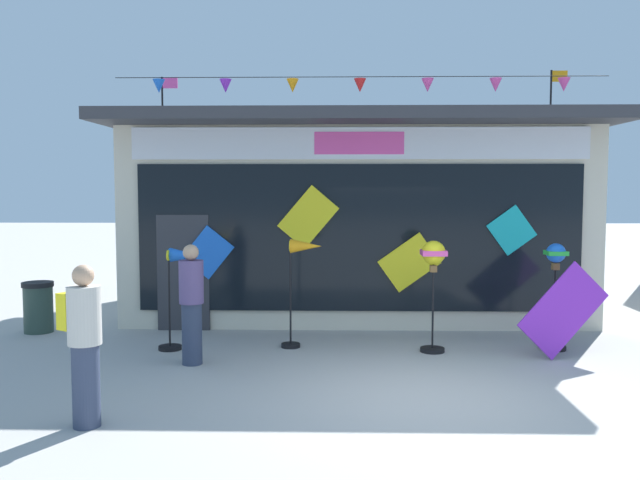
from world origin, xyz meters
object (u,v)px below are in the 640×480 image
at_px(wind_spinner_far_left, 182,277).
at_px(wind_spinner_center_right, 555,274).
at_px(person_near_camera, 84,341).
at_px(wind_spinner_center_left, 433,266).
at_px(display_kite_on_ground, 563,310).
at_px(kite_shop_building, 355,216).
at_px(wind_spinner_left, 302,265).
at_px(trash_bin, 38,307).
at_px(person_mid_plaza, 192,304).

bearing_deg(wind_spinner_far_left, wind_spinner_center_right, 1.43).
relative_size(wind_spinner_far_left, person_near_camera, 0.92).
height_order(wind_spinner_center_left, display_kite_on_ground, wind_spinner_center_left).
distance_m(kite_shop_building, wind_spinner_left, 3.70).
distance_m(wind_spinner_center_left, display_kite_on_ground, 1.95).
height_order(person_near_camera, trash_bin, person_near_camera).
relative_size(person_mid_plaza, display_kite_on_ground, 1.30).
bearing_deg(person_mid_plaza, kite_shop_building, -172.85).
height_order(wind_spinner_far_left, wind_spinner_center_left, wind_spinner_center_left).
bearing_deg(wind_spinner_center_left, kite_shop_building, 105.79).
distance_m(wind_spinner_left, trash_bin, 4.74).
relative_size(wind_spinner_left, display_kite_on_ground, 1.30).
bearing_deg(wind_spinner_left, person_near_camera, -120.68).
xyz_separation_m(wind_spinner_center_right, display_kite_on_ground, (-0.04, -0.50, -0.46)).
xyz_separation_m(wind_spinner_far_left, wind_spinner_left, (1.81, 0.20, 0.16)).
distance_m(wind_spinner_far_left, display_kite_on_ground, 5.64).
bearing_deg(wind_spinner_center_left, wind_spinner_far_left, 179.41).
height_order(kite_shop_building, trash_bin, kite_shop_building).
bearing_deg(display_kite_on_ground, trash_bin, 169.56).
distance_m(person_near_camera, display_kite_on_ground, 6.56).
xyz_separation_m(wind_spinner_center_left, person_mid_plaza, (-3.46, -0.79, -0.44)).
relative_size(kite_shop_building, wind_spinner_center_left, 5.25).
bearing_deg(kite_shop_building, person_mid_plaza, -117.67).
relative_size(wind_spinner_left, wind_spinner_center_left, 1.00).
bearing_deg(trash_bin, kite_shop_building, 25.03).
bearing_deg(person_near_camera, kite_shop_building, 8.59).
bearing_deg(kite_shop_building, display_kite_on_ground, -54.71).
height_order(person_mid_plaza, trash_bin, person_mid_plaza).
distance_m(wind_spinner_far_left, person_mid_plaza, 0.93).
height_order(wind_spinner_far_left, display_kite_on_ground, wind_spinner_far_left).
bearing_deg(wind_spinner_center_left, person_near_camera, -141.18).
relative_size(wind_spinner_far_left, wind_spinner_center_left, 0.93).
relative_size(wind_spinner_center_right, trash_bin, 1.88).
distance_m(wind_spinner_far_left, person_near_camera, 3.30).
xyz_separation_m(person_mid_plaza, display_kite_on_ground, (5.29, 0.47, -0.16)).
relative_size(kite_shop_building, wind_spinner_center_right, 5.41).
bearing_deg(wind_spinner_left, wind_spinner_far_left, -173.78).
bearing_deg(person_near_camera, wind_spinner_far_left, 27.08).
relative_size(kite_shop_building, wind_spinner_far_left, 5.67).
distance_m(person_mid_plaza, display_kite_on_ground, 5.31).
bearing_deg(wind_spinner_far_left, display_kite_on_ground, -3.66).
bearing_deg(wind_spinner_far_left, person_near_camera, -94.43).
relative_size(kite_shop_building, trash_bin, 10.18).
bearing_deg(trash_bin, person_mid_plaza, -33.21).
height_order(person_near_camera, display_kite_on_ground, person_near_camera).
bearing_deg(wind_spinner_left, trash_bin, 167.82).
bearing_deg(person_mid_plaza, wind_spinner_far_left, -123.95).
distance_m(kite_shop_building, person_near_camera, 7.69).
bearing_deg(kite_shop_building, trash_bin, -154.97).
xyz_separation_m(wind_spinner_far_left, wind_spinner_center_left, (3.78, -0.04, 0.18)).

